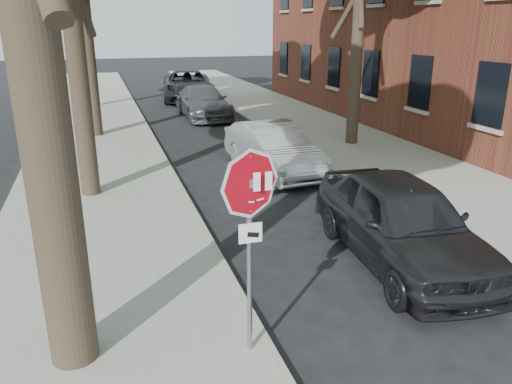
{
  "coord_description": "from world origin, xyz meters",
  "views": [
    {
      "loc": [
        -2.24,
        -5.12,
        4.02
      ],
      "look_at": [
        -0.49,
        0.42,
        2.05
      ],
      "focal_mm": 35.0,
      "sensor_mm": 36.0,
      "label": 1
    }
  ],
  "objects_px": {
    "stop_sign": "(250,214)",
    "car_d": "(188,86)",
    "car_a": "(402,221)",
    "car_b": "(273,149)",
    "car_c": "(203,102)"
  },
  "relations": [
    {
      "from": "car_b",
      "to": "car_d",
      "type": "relative_size",
      "value": 0.73
    },
    {
      "from": "car_d",
      "to": "car_c",
      "type": "bearing_deg",
      "value": -85.45
    },
    {
      "from": "stop_sign",
      "to": "car_c",
      "type": "distance_m",
      "value": 17.35
    },
    {
      "from": "stop_sign",
      "to": "car_a",
      "type": "xyz_separation_m",
      "value": [
        3.3,
        1.81,
        -1.18
      ]
    },
    {
      "from": "stop_sign",
      "to": "car_b",
      "type": "distance_m",
      "value": 8.44
    },
    {
      "from": "car_a",
      "to": "car_d",
      "type": "bearing_deg",
      "value": 94.96
    },
    {
      "from": "stop_sign",
      "to": "car_d",
      "type": "bearing_deg",
      "value": 81.75
    },
    {
      "from": "stop_sign",
      "to": "car_d",
      "type": "relative_size",
      "value": 0.46
    },
    {
      "from": "car_b",
      "to": "car_d",
      "type": "height_order",
      "value": "car_d"
    },
    {
      "from": "car_b",
      "to": "car_c",
      "type": "xyz_separation_m",
      "value": [
        -0.06,
        9.28,
        -0.0
      ]
    },
    {
      "from": "car_a",
      "to": "car_b",
      "type": "height_order",
      "value": "car_a"
    },
    {
      "from": "car_a",
      "to": "car_b",
      "type": "bearing_deg",
      "value": 97.44
    },
    {
      "from": "stop_sign",
      "to": "car_a",
      "type": "distance_m",
      "value": 3.94
    },
    {
      "from": "car_b",
      "to": "stop_sign",
      "type": "bearing_deg",
      "value": -116.75
    },
    {
      "from": "stop_sign",
      "to": "car_b",
      "type": "bearing_deg",
      "value": 68.66
    }
  ]
}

